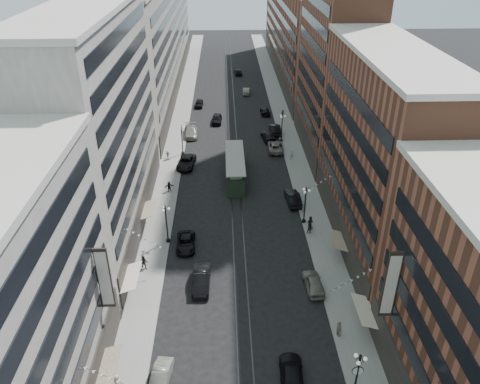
{
  "coord_description": "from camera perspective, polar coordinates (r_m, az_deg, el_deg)",
  "views": [
    {
      "loc": [
        -1.56,
        -22.06,
        36.08
      ],
      "look_at": [
        0.34,
        32.2,
        5.0
      ],
      "focal_mm": 35.0,
      "sensor_mm": 36.0,
      "label": 1
    }
  ],
  "objects": [
    {
      "name": "pedestrian_5",
      "position": [
        73.04,
        -8.63,
        0.68
      ],
      "size": [
        1.56,
        0.88,
        1.62
      ],
      "primitive_type": "imported",
      "rotation": [
        0.0,
        0.0,
        0.32
      ],
      "color": "black",
      "rests_on": "sidewalk_west"
    },
    {
      "name": "sidewalk_west",
      "position": [
        99.3,
        -7.4,
        8.28
      ],
      "size": [
        4.0,
        180.0,
        0.15
      ],
      "primitive_type": "cube",
      "color": "gray",
      "rests_on": "ground"
    },
    {
      "name": "streetcar",
      "position": [
        76.08,
        -0.61,
        2.94
      ],
      "size": [
        2.98,
        13.48,
        3.73
      ],
      "color": "#1F3120",
      "rests_on": "ground"
    },
    {
      "name": "lamppost_sw_mid",
      "position": [
        84.17,
        -7.09,
        6.48
      ],
      "size": [
        1.03,
        1.14,
        5.52
      ],
      "color": "black",
      "rests_on": "sidewalk_west"
    },
    {
      "name": "pedestrian_extra_0",
      "position": [
        63.07,
        8.54,
        -4.37
      ],
      "size": [
        0.92,
        0.65,
        1.73
      ],
      "primitive_type": "imported",
      "rotation": [
        0.0,
        0.0,
        0.24
      ],
      "color": "black",
      "rests_on": "sidewalk_east"
    },
    {
      "name": "pedestrian_7",
      "position": [
        64.0,
        8.53,
        -3.7
      ],
      "size": [
        1.07,
        0.92,
        1.94
      ],
      "primitive_type": "imported",
      "rotation": [
        0.0,
        0.0,
        2.61
      ],
      "color": "black",
      "rests_on": "sidewalk_east"
    },
    {
      "name": "lamppost_se_far",
      "position": [
        64.24,
        7.93,
        -1.43
      ],
      "size": [
        1.03,
        1.14,
        5.52
      ],
      "color": "black",
      "rests_on": "sidewalk_east"
    },
    {
      "name": "rail_west",
      "position": [
        98.88,
        -1.38,
        8.38
      ],
      "size": [
        0.12,
        180.0,
        0.02
      ],
      "primitive_type": "cube",
      "color": "#2D2D33",
      "rests_on": "ground"
    },
    {
      "name": "building_east_tower",
      "position": [
        81.64,
        11.8,
        18.56
      ],
      "size": [
        8.0,
        26.0,
        42.0
      ],
      "primitive_type": "cube",
      "color": "brown",
      "rests_on": "ground"
    },
    {
      "name": "pedestrian_2",
      "position": [
        57.39,
        -11.61,
        -8.47
      ],
      "size": [
        0.98,
        0.59,
        1.94
      ],
      "primitive_type": "imported",
      "rotation": [
        0.0,
        0.0,
        0.07
      ],
      "color": "black",
      "rests_on": "sidewalk_west"
    },
    {
      "name": "car_6",
      "position": [
        45.65,
        6.3,
        -21.14
      ],
      "size": [
        2.46,
        5.38,
        1.52
      ],
      "primitive_type": "imported",
      "rotation": [
        0.0,
        0.0,
        3.08
      ],
      "color": "black",
      "rests_on": "ground"
    },
    {
      "name": "car_12",
      "position": [
        103.94,
        3.08,
        9.85
      ],
      "size": [
        2.05,
        4.94,
        1.43
      ],
      "primitive_type": "imported",
      "rotation": [
        0.0,
        0.0,
        3.15
      ],
      "color": "black",
      "rests_on": "ground"
    },
    {
      "name": "car_10",
      "position": [
        69.83,
        6.48,
        -0.72
      ],
      "size": [
        2.14,
        5.27,
        1.7
      ],
      "primitive_type": "imported",
      "rotation": [
        0.0,
        0.0,
        3.21
      ],
      "color": "black",
      "rests_on": "ground"
    },
    {
      "name": "car_2",
      "position": [
        60.61,
        -6.62,
        -6.16
      ],
      "size": [
        2.5,
        5.11,
        1.4
      ],
      "primitive_type": "imported",
      "rotation": [
        0.0,
        0.0,
        0.04
      ],
      "color": "black",
      "rests_on": "ground"
    },
    {
      "name": "car_5",
      "position": [
        54.45,
        -4.7,
        -10.59
      ],
      "size": [
        2.05,
        5.49,
        1.79
      ],
      "primitive_type": "imported",
      "rotation": [
        0.0,
        0.0,
        -0.03
      ],
      "color": "black",
      "rests_on": "ground"
    },
    {
      "name": "car_1",
      "position": [
        45.74,
        -9.69,
        -21.44
      ],
      "size": [
        2.13,
        4.56,
        1.45
      ],
      "primitive_type": "imported",
      "rotation": [
        0.0,
        0.0,
        -0.14
      ],
      "color": "gray",
      "rests_on": "ground"
    },
    {
      "name": "rail_east",
      "position": [
        98.9,
        -0.56,
        8.4
      ],
      "size": [
        0.12,
        180.0,
        0.02
      ],
      "primitive_type": "cube",
      "color": "#2D2D33",
      "rests_on": "ground"
    },
    {
      "name": "car_7",
      "position": [
        80.55,
        -6.57,
        3.62
      ],
      "size": [
        3.37,
        6.18,
        1.64
      ],
      "primitive_type": "imported",
      "rotation": [
        0.0,
        0.0,
        -0.11
      ],
      "color": "black",
      "rests_on": "ground"
    },
    {
      "name": "building_west_far",
      "position": [
        121.28,
        -9.78,
        18.42
      ],
      "size": [
        8.0,
        90.0,
        26.0
      ],
      "primitive_type": "cube",
      "color": "#AAA497",
      "rests_on": "ground"
    },
    {
      "name": "car_9",
      "position": [
        108.75,
        -5.01,
        10.71
      ],
      "size": [
        1.92,
        4.38,
        1.47
      ],
      "primitive_type": "imported",
      "rotation": [
        0.0,
        0.0,
        -0.04
      ],
      "color": "black",
      "rests_on": "ground"
    },
    {
      "name": "ground",
      "position": [
        89.66,
        -0.84,
        6.05
      ],
      "size": [
        220.0,
        220.0,
        0.0
      ],
      "primitive_type": "plane",
      "color": "black",
      "rests_on": "ground"
    },
    {
      "name": "car_8",
      "position": [
        92.81,
        -6.02,
        7.34
      ],
      "size": [
        2.99,
        6.33,
        1.78
      ],
      "primitive_type": "imported",
      "rotation": [
        0.0,
        0.0,
        0.08
      ],
      "color": "gray",
      "rests_on": "ground"
    },
    {
      "name": "pedestrian_4",
      "position": [
        49.56,
        11.98,
        -15.97
      ],
      "size": [
        0.72,
        1.18,
        1.88
      ],
      "primitive_type": "imported",
      "rotation": [
        0.0,
        0.0,
        1.79
      ],
      "color": "gray",
      "rests_on": "sidewalk_east"
    },
    {
      "name": "building_east_mid",
      "position": [
        58.57,
        16.71,
        4.19
      ],
      "size": [
        8.0,
        30.0,
        24.0
      ],
      "primitive_type": "cube",
      "color": "brown",
      "rests_on": "ground"
    },
    {
      "name": "building_east_far",
      "position": [
        130.65,
        6.56,
        18.99
      ],
      "size": [
        8.0,
        72.0,
        24.0
      ],
      "primitive_type": "cube",
      "color": "brown",
      "rests_on": "ground"
    },
    {
      "name": "car_11",
      "position": [
        86.18,
        4.34,
        5.54
      ],
      "size": [
        2.98,
        5.95,
        1.62
      ],
      "primitive_type": "imported",
      "rotation": [
        0.0,
        0.0,
        3.09
      ],
      "color": "slate",
      "rests_on": "ground"
    },
    {
      "name": "car_extra_0",
      "position": [
        90.61,
        3.47,
        6.82
      ],
      "size": [
        2.92,
        5.76,
        1.6
      ],
      "primitive_type": "imported",
      "rotation": [
        0.0,
        0.0,
        3.27
      ],
      "color": "black",
      "rests_on": "ground"
    },
    {
      "name": "lamppost_sw_far",
      "position": [
        60.44,
        -8.95,
        -3.7
      ],
      "size": [
        1.03,
        1.14,
        5.52
      ],
      "color": "black",
      "rests_on": "sidewalk_west"
    },
    {
      "name": "pedestrian_9",
      "position": [
        102.02,
        5.25,
        9.5
      ],
      "size": [
        1.08,
        0.71,
        1.55
      ],
      "primitive_type": "imported",
      "rotation": [
        0.0,
        0.0,
        0.33
      ],
      "color": "black",
      "rests_on": "sidewalk_east"
    },
    {
      "name": "pedestrian_1",
      "position": [
        45.85,
        -14.74,
        -21.51
      ],
      "size": [
        0.93,
        0.7,
        1.69
      ],
      "primitive_type": "imported",
      "rotation": [
        0.0,
        0.0,
        2.8
      ],
      "color": "#B1A992",
      "rests_on": "sidewalk_west"
    },
    {
      "name": "building_west_mid",
      "position": [
        61.3,
        -16.59,
        7.41
      ],
      "size": [
        8.0,
        36.0,
        28.0
      ],
      "primitive_type": "cube",
      "color": "#AAA497",
      "rests_on": "ground"
    },
    {
      "name": "pedestrian_6",
      "position": [
        83.27,
        -8.79,
        4.48
      ],
      "size": [
        0.97,
        0.45,
        1.64
      ],
      "primitive_type": "imported",
      "rotation": [
        0.0,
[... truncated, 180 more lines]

